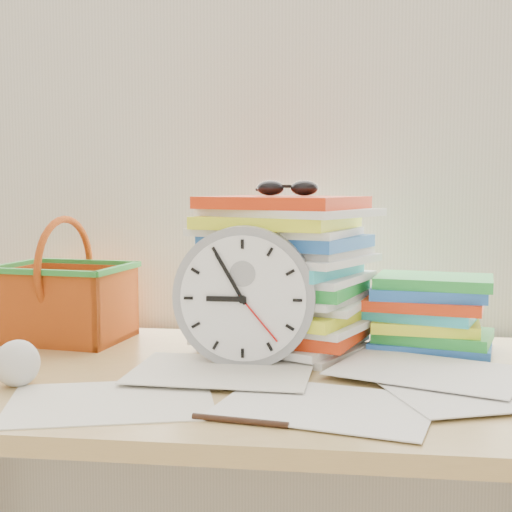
# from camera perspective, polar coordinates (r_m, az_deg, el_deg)

# --- Properties ---
(curtain) EXTENTS (2.40, 0.01, 2.50)m
(curtain) POSITION_cam_1_polar(r_m,az_deg,el_deg) (1.61, 0.31, 13.72)
(curtain) COLOR silver
(curtain) RESTS_ON room_shell
(desk) EXTENTS (1.40, 0.70, 0.75)m
(desk) POSITION_cam_1_polar(r_m,az_deg,el_deg) (1.28, -1.80, -12.47)
(desk) COLOR tan
(desk) RESTS_ON ground
(paper_stack) EXTENTS (0.40, 0.36, 0.30)m
(paper_stack) POSITION_cam_1_polar(r_m,az_deg,el_deg) (1.40, 2.29, -1.42)
(paper_stack) COLOR white
(paper_stack) RESTS_ON desk
(clock) EXTENTS (0.25, 0.05, 0.25)m
(clock) POSITION_cam_1_polar(r_m,az_deg,el_deg) (1.28, -0.90, -3.26)
(clock) COLOR #919397
(clock) RESTS_ON desk
(sunglasses) EXTENTS (0.15, 0.13, 0.03)m
(sunglasses) POSITION_cam_1_polar(r_m,az_deg,el_deg) (1.41, 2.52, 5.46)
(sunglasses) COLOR black
(sunglasses) RESTS_ON paper_stack
(book_stack) EXTENTS (0.29, 0.24, 0.15)m
(book_stack) POSITION_cam_1_polar(r_m,az_deg,el_deg) (1.44, 13.62, -4.47)
(book_stack) COLOR white
(book_stack) RESTS_ON desk
(basket) EXTENTS (0.28, 0.23, 0.25)m
(basket) POSITION_cam_1_polar(r_m,az_deg,el_deg) (1.55, -15.00, -1.85)
(basket) COLOR #C34F13
(basket) RESTS_ON desk
(crumpled_ball) EXTENTS (0.08, 0.08, 0.08)m
(crumpled_ball) POSITION_cam_1_polar(r_m,az_deg,el_deg) (1.23, -18.59, -8.09)
(crumpled_ball) COLOR silver
(crumpled_ball) RESTS_ON desk
(pen) EXTENTS (0.14, 0.03, 0.01)m
(pen) POSITION_cam_1_polar(r_m,az_deg,el_deg) (1.00, -1.30, -13.04)
(pen) COLOR black
(pen) RESTS_ON desk
(scattered_papers) EXTENTS (1.26, 0.42, 0.02)m
(scattered_papers) POSITION_cam_1_polar(r_m,az_deg,el_deg) (1.26, -1.81, -8.98)
(scattered_papers) COLOR white
(scattered_papers) RESTS_ON desk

